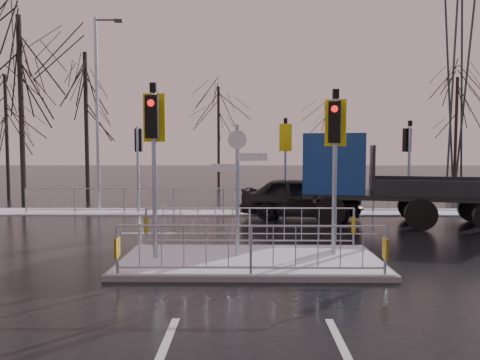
{
  "coord_description": "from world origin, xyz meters",
  "views": [
    {
      "loc": [
        -0.1,
        -10.66,
        2.69
      ],
      "look_at": [
        -0.26,
        2.11,
        1.8
      ],
      "focal_mm": 35.0,
      "sensor_mm": 36.0,
      "label": 1
    }
  ],
  "objects_px": {
    "traffic_island": "(250,247)",
    "street_lamp_left": "(99,105)",
    "flatbed_truck": "(363,176)",
    "car_far_lane": "(302,198)"
  },
  "relations": [
    {
      "from": "traffic_island",
      "to": "flatbed_truck",
      "type": "distance_m",
      "value": 7.31
    },
    {
      "from": "flatbed_truck",
      "to": "street_lamp_left",
      "type": "bearing_deg",
      "value": 161.27
    },
    {
      "from": "car_far_lane",
      "to": "street_lamp_left",
      "type": "xyz_separation_m",
      "value": [
        -8.46,
        2.42,
        3.71
      ]
    },
    {
      "from": "flatbed_truck",
      "to": "traffic_island",
      "type": "bearing_deg",
      "value": -124.4
    },
    {
      "from": "traffic_island",
      "to": "flatbed_truck",
      "type": "bearing_deg",
      "value": 55.6
    },
    {
      "from": "car_far_lane",
      "to": "flatbed_truck",
      "type": "relative_size",
      "value": 0.64
    },
    {
      "from": "traffic_island",
      "to": "street_lamp_left",
      "type": "bearing_deg",
      "value": 124.07
    },
    {
      "from": "flatbed_truck",
      "to": "street_lamp_left",
      "type": "height_order",
      "value": "street_lamp_left"
    },
    {
      "from": "car_far_lane",
      "to": "flatbed_truck",
      "type": "height_order",
      "value": "flatbed_truck"
    },
    {
      "from": "street_lamp_left",
      "to": "traffic_island",
      "type": "bearing_deg",
      "value": -55.93
    }
  ]
}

